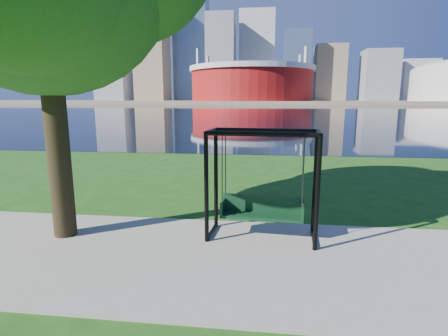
# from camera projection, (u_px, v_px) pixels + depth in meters

# --- Properties ---
(ground) EXTENTS (900.00, 900.00, 0.00)m
(ground) POSITION_uv_depth(u_px,v_px,m) (230.00, 248.00, 6.97)
(ground) COLOR #1E5114
(ground) RESTS_ON ground
(path) EXTENTS (120.00, 4.00, 0.03)m
(path) POSITION_uv_depth(u_px,v_px,m) (228.00, 259.00, 6.48)
(path) COLOR #9E937F
(path) RESTS_ON ground
(river) EXTENTS (900.00, 180.00, 0.02)m
(river) POSITION_uv_depth(u_px,v_px,m) (265.00, 109.00, 106.31)
(river) COLOR black
(river) RESTS_ON ground
(far_bank) EXTENTS (900.00, 228.00, 2.00)m
(far_bank) POSITION_uv_depth(u_px,v_px,m) (267.00, 102.00, 304.82)
(far_bank) COLOR #937F60
(far_bank) RESTS_ON ground
(stadium) EXTENTS (83.00, 83.00, 32.00)m
(stadium) POSITION_uv_depth(u_px,v_px,m) (252.00, 82.00, 234.30)
(stadium) COLOR maroon
(stadium) RESTS_ON far_bank
(skyline) EXTENTS (392.00, 66.00, 96.50)m
(skyline) POSITION_uv_depth(u_px,v_px,m) (263.00, 62.00, 311.64)
(skyline) COLOR gray
(skyline) RESTS_ON far_bank
(swing) EXTENTS (2.33, 1.14, 2.31)m
(swing) POSITION_uv_depth(u_px,v_px,m) (262.00, 187.00, 7.27)
(swing) COLOR black
(swing) RESTS_ON ground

